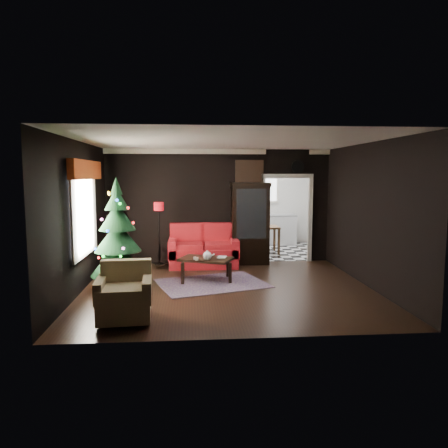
{
  "coord_description": "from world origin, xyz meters",
  "views": [
    {
      "loc": [
        -0.71,
        -7.9,
        2.18
      ],
      "look_at": [
        0.0,
        0.9,
        1.15
      ],
      "focal_mm": 33.96,
      "sensor_mm": 36.0,
      "label": 1
    }
  ],
  "objects": [
    {
      "name": "kitchen_table",
      "position": [
        1.4,
        3.7,
        0.38
      ],
      "size": [
        0.7,
        0.7,
        0.75
      ],
      "primitive_type": null,
      "color": "brown",
      "rests_on": "ground"
    },
    {
      "name": "kitchen_window",
      "position": [
        1.7,
        5.45,
        1.7
      ],
      "size": [
        0.7,
        0.06,
        0.7
      ],
      "primitive_type": "cube",
      "color": "white",
      "rests_on": "ground"
    },
    {
      "name": "kitchen_floor",
      "position": [
        1.7,
        4.0,
        0.0
      ],
      "size": [
        3.0,
        3.0,
        0.0
      ],
      "primitive_type": "plane",
      "color": "silver",
      "rests_on": "ground"
    },
    {
      "name": "teapot",
      "position": [
        -0.38,
        0.42,
        0.57
      ],
      "size": [
        0.24,
        0.24,
        0.19
      ],
      "primitive_type": null,
      "rotation": [
        0.0,
        0.0,
        0.18
      ],
      "color": "white",
      "rests_on": "coffee_table"
    },
    {
      "name": "wall_right",
      "position": [
        2.75,
        0.0,
        1.4
      ],
      "size": [
        0.0,
        5.5,
        5.5
      ],
      "primitive_type": "plane",
      "rotation": [
        1.57,
        0.0,
        -1.57
      ],
      "color": "black",
      "rests_on": "ground"
    },
    {
      "name": "floor",
      "position": [
        0.0,
        0.0,
        0.0
      ],
      "size": [
        5.5,
        5.5,
        0.0
      ],
      "primitive_type": "plane",
      "color": "black",
      "rests_on": "ground"
    },
    {
      "name": "floor_lamp",
      "position": [
        -1.42,
        1.83,
        0.83
      ],
      "size": [
        0.3,
        0.3,
        1.45
      ],
      "primitive_type": null,
      "rotation": [
        0.0,
        0.0,
        -0.29
      ],
      "color": "black",
      "rests_on": "ground"
    },
    {
      "name": "wall_front",
      "position": [
        0.0,
        -2.5,
        1.4
      ],
      "size": [
        5.5,
        0.0,
        5.5
      ],
      "primitive_type": "plane",
      "rotation": [
        -1.57,
        0.0,
        0.0
      ],
      "color": "black",
      "rests_on": "ground"
    },
    {
      "name": "cup_b",
      "position": [
        -0.59,
        0.44,
        0.51
      ],
      "size": [
        0.07,
        0.07,
        0.06
      ],
      "primitive_type": "cylinder",
      "rotation": [
        0.0,
        0.0,
        -0.08
      ],
      "color": "white",
      "rests_on": "coffee_table"
    },
    {
      "name": "coffee_table",
      "position": [
        -0.4,
        0.66,
        0.24
      ],
      "size": [
        1.19,
        0.97,
        0.47
      ],
      "primitive_type": null,
      "rotation": [
        0.0,
        0.0,
        -0.39
      ],
      "color": "black",
      "rests_on": "rug"
    },
    {
      "name": "book",
      "position": [
        -0.15,
        0.69,
        0.6
      ],
      "size": [
        0.18,
        0.06,
        0.24
      ],
      "primitive_type": "imported",
      "rotation": [
        0.0,
        0.0,
        -0.24
      ],
      "color": "tan",
      "rests_on": "coffee_table"
    },
    {
      "name": "doorway",
      "position": [
        1.7,
        2.5,
        1.05
      ],
      "size": [
        1.1,
        0.1,
        2.1
      ],
      "primitive_type": null,
      "color": "silver",
      "rests_on": "ground"
    },
    {
      "name": "wall_left",
      "position": [
        -2.75,
        0.0,
        1.4
      ],
      "size": [
        0.0,
        5.5,
        5.5
      ],
      "primitive_type": "plane",
      "rotation": [
        1.57,
        0.0,
        1.57
      ],
      "color": "black",
      "rests_on": "ground"
    },
    {
      "name": "cup_a",
      "position": [
        -0.62,
        0.54,
        0.5
      ],
      "size": [
        0.08,
        0.08,
        0.05
      ],
      "primitive_type": "cylinder",
      "rotation": [
        0.0,
        0.0,
        0.22
      ],
      "color": "white",
      "rests_on": "coffee_table"
    },
    {
      "name": "loveseat",
      "position": [
        -0.4,
        2.05,
        0.5
      ],
      "size": [
        1.7,
        0.9,
        1.0
      ],
      "primitive_type": null,
      "color": "maroon",
      "rests_on": "ground"
    },
    {
      "name": "painting",
      "position": [
        0.75,
        2.46,
        2.25
      ],
      "size": [
        0.62,
        0.05,
        0.52
      ],
      "primitive_type": "cube",
      "color": "#A67A48",
      "rests_on": "wall_back"
    },
    {
      "name": "curio_cabinet",
      "position": [
        0.75,
        2.27,
        0.95
      ],
      "size": [
        0.9,
        0.45,
        1.9
      ],
      "primitive_type": null,
      "color": "black",
      "rests_on": "ground"
    },
    {
      "name": "ceiling",
      "position": [
        0.0,
        0.0,
        2.8
      ],
      "size": [
        5.5,
        5.5,
        0.0
      ],
      "primitive_type": "plane",
      "rotation": [
        3.14,
        0.0,
        0.0
      ],
      "color": "white",
      "rests_on": "ground"
    },
    {
      "name": "kitchen_counter",
      "position": [
        1.7,
        5.2,
        0.45
      ],
      "size": [
        1.8,
        0.6,
        0.9
      ],
      "primitive_type": "cube",
      "color": "silver",
      "rests_on": "ground"
    },
    {
      "name": "christmas_tree",
      "position": [
        -2.11,
        0.31,
        1.05
      ],
      "size": [
        1.4,
        1.4,
        2.04
      ],
      "primitive_type": null,
      "rotation": [
        0.0,
        0.0,
        0.4
      ],
      "color": "black",
      "rests_on": "ground"
    },
    {
      "name": "armchair",
      "position": [
        -1.7,
        -1.67,
        0.46
      ],
      "size": [
        0.87,
        0.87,
        0.83
      ],
      "primitive_type": null,
      "rotation": [
        0.0,
        0.0,
        0.08
      ],
      "color": "beige",
      "rests_on": "ground"
    },
    {
      "name": "wall_back",
      "position": [
        0.0,
        2.5,
        1.4
      ],
      "size": [
        5.5,
        0.0,
        5.5
      ],
      "primitive_type": "plane",
      "rotation": [
        1.57,
        0.0,
        0.0
      ],
      "color": "black",
      "rests_on": "ground"
    },
    {
      "name": "rug",
      "position": [
        -0.28,
        0.41,
        0.01
      ],
      "size": [
        2.42,
        2.05,
        0.01
      ],
      "primitive_type": "cube",
      "rotation": [
        0.0,
        0.0,
        0.3
      ],
      "color": "#342230",
      "rests_on": "ground"
    },
    {
      "name": "valance",
      "position": [
        -2.63,
        0.2,
        2.27
      ],
      "size": [
        0.12,
        2.1,
        0.35
      ],
      "primitive_type": "cube",
      "color": "#A63915",
      "rests_on": "wall_left"
    },
    {
      "name": "left_window",
      "position": [
        -2.71,
        0.2,
        1.45
      ],
      "size": [
        0.05,
        1.6,
        1.4
      ],
      "primitive_type": "cube",
      "color": "white",
      "rests_on": "wall_left"
    },
    {
      "name": "wall_clock",
      "position": [
        1.95,
        2.45,
        2.38
      ],
      "size": [
        0.32,
        0.32,
        0.06
      ],
      "primitive_type": "cylinder",
      "color": "white",
      "rests_on": "wall_back"
    }
  ]
}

